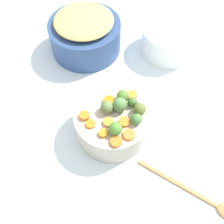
% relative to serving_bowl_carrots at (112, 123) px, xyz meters
% --- Properties ---
extents(tabletop, '(2.40, 2.40, 0.02)m').
position_rel_serving_bowl_carrots_xyz_m(tabletop, '(0.01, 0.01, -0.06)').
color(tabletop, silver).
rests_on(tabletop, ground).
extents(serving_bowl_carrots, '(0.23, 0.23, 0.10)m').
position_rel_serving_bowl_carrots_xyz_m(serving_bowl_carrots, '(0.00, 0.00, 0.00)').
color(serving_bowl_carrots, '#B8AE9A').
rests_on(serving_bowl_carrots, tabletop).
extents(metal_pot, '(0.27, 0.27, 0.12)m').
position_rel_serving_bowl_carrots_xyz_m(metal_pot, '(0.04, 0.39, 0.01)').
color(metal_pot, '#2F4A79').
rests_on(metal_pot, tabletop).
extents(stuffing_mound, '(0.22, 0.22, 0.03)m').
position_rel_serving_bowl_carrots_xyz_m(stuffing_mound, '(0.04, 0.39, 0.08)').
color(stuffing_mound, tan).
rests_on(stuffing_mound, metal_pot).
extents(carrot_slice_0, '(0.04, 0.04, 0.01)m').
position_rel_serving_bowl_carrots_xyz_m(carrot_slice_0, '(0.02, -0.08, 0.06)').
color(carrot_slice_0, orange).
rests_on(carrot_slice_0, serving_bowl_carrots).
extents(carrot_slice_1, '(0.03, 0.03, 0.01)m').
position_rel_serving_bowl_carrots_xyz_m(carrot_slice_1, '(-0.05, -0.05, 0.06)').
color(carrot_slice_1, orange).
rests_on(carrot_slice_1, serving_bowl_carrots).
extents(carrot_slice_2, '(0.04, 0.04, 0.01)m').
position_rel_serving_bowl_carrots_xyz_m(carrot_slice_2, '(-0.07, -0.01, 0.06)').
color(carrot_slice_2, orange).
rests_on(carrot_slice_2, serving_bowl_carrots).
extents(carrot_slice_3, '(0.04, 0.04, 0.01)m').
position_rel_serving_bowl_carrots_xyz_m(carrot_slice_3, '(-0.02, -0.03, 0.06)').
color(carrot_slice_3, orange).
rests_on(carrot_slice_3, serving_bowl_carrots).
extents(carrot_slice_4, '(0.04, 0.04, 0.01)m').
position_rel_serving_bowl_carrots_xyz_m(carrot_slice_4, '(-0.08, 0.02, 0.06)').
color(carrot_slice_4, orange).
rests_on(carrot_slice_4, serving_bowl_carrots).
extents(carrot_slice_5, '(0.05, 0.05, 0.01)m').
position_rel_serving_bowl_carrots_xyz_m(carrot_slice_5, '(-0.02, -0.09, 0.06)').
color(carrot_slice_5, orange).
rests_on(carrot_slice_5, serving_bowl_carrots).
extents(carrot_slice_6, '(0.04, 0.04, 0.01)m').
position_rel_serving_bowl_carrots_xyz_m(carrot_slice_6, '(0.08, 0.04, 0.06)').
color(carrot_slice_6, orange).
rests_on(carrot_slice_6, serving_bowl_carrots).
extents(carrot_slice_7, '(0.04, 0.04, 0.01)m').
position_rel_serving_bowl_carrots_xyz_m(carrot_slice_7, '(0.02, -0.04, 0.06)').
color(carrot_slice_7, orange).
rests_on(carrot_slice_7, serving_bowl_carrots).
extents(carrot_slice_8, '(0.05, 0.05, 0.01)m').
position_rel_serving_bowl_carrots_xyz_m(carrot_slice_8, '(0.01, 0.04, 0.06)').
color(carrot_slice_8, orange).
rests_on(carrot_slice_8, serving_bowl_carrots).
extents(brussels_sprout_0, '(0.04, 0.04, 0.04)m').
position_rel_serving_bowl_carrots_xyz_m(brussels_sprout_0, '(-0.01, 0.02, 0.07)').
color(brussels_sprout_0, '#607740').
rests_on(brussels_sprout_0, serving_bowl_carrots).
extents(brussels_sprout_1, '(0.04, 0.04, 0.04)m').
position_rel_serving_bowl_carrots_xyz_m(brussels_sprout_1, '(0.03, 0.01, 0.07)').
color(brussels_sprout_1, '#507F41').
rests_on(brussels_sprout_1, serving_bowl_carrots).
extents(brussels_sprout_2, '(0.04, 0.04, 0.04)m').
position_rel_serving_bowl_carrots_xyz_m(brussels_sprout_2, '(-0.01, -0.06, 0.07)').
color(brussels_sprout_2, '#4A862F').
rests_on(brussels_sprout_2, serving_bowl_carrots).
extents(brussels_sprout_3, '(0.04, 0.04, 0.04)m').
position_rel_serving_bowl_carrots_xyz_m(brussels_sprout_3, '(0.05, 0.04, 0.07)').
color(brussels_sprout_3, '#50782B').
rests_on(brussels_sprout_3, serving_bowl_carrots).
extents(brussels_sprout_4, '(0.03, 0.03, 0.03)m').
position_rel_serving_bowl_carrots_xyz_m(brussels_sprout_4, '(0.07, 0.01, 0.07)').
color(brussels_sprout_4, '#476F2F').
rests_on(brussels_sprout_4, serving_bowl_carrots).
extents(brussels_sprout_5, '(0.03, 0.03, 0.03)m').
position_rel_serving_bowl_carrots_xyz_m(brussels_sprout_5, '(0.06, -0.05, 0.07)').
color(brussels_sprout_5, '#4B7C3D').
rests_on(brussels_sprout_5, serving_bowl_carrots).
extents(brussels_sprout_6, '(0.04, 0.04, 0.04)m').
position_rel_serving_bowl_carrots_xyz_m(brussels_sprout_6, '(0.08, -0.02, 0.07)').
color(brussels_sprout_6, '#5F6B2B').
rests_on(brussels_sprout_6, serving_bowl_carrots).
extents(wooden_spoon, '(0.21, 0.26, 0.01)m').
position_rel_serving_bowl_carrots_xyz_m(wooden_spoon, '(0.17, -0.30, -0.05)').
color(wooden_spoon, '#B87F47').
rests_on(wooden_spoon, tabletop).
extents(casserole_dish, '(0.22, 0.22, 0.10)m').
position_rel_serving_bowl_carrots_xyz_m(casserole_dish, '(0.34, 0.27, -0.00)').
color(casserole_dish, white).
rests_on(casserole_dish, tabletop).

